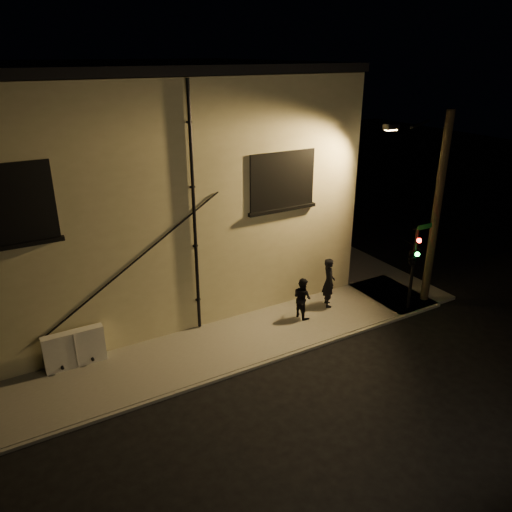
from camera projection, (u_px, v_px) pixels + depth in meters
ground at (287, 356)px, 16.21m from camera, size 90.00×90.00×0.00m
sidewalk at (253, 293)px, 20.26m from camera, size 21.00×16.00×0.12m
building at (108, 177)px, 20.35m from camera, size 16.20×12.23×8.80m
utility_cabinet at (75, 349)px, 15.30m from camera, size 1.82×0.31×1.20m
pedestrian_a at (329, 282)px, 18.83m from camera, size 0.71×0.83×1.94m
pedestrian_b at (302, 298)px, 18.09m from camera, size 0.68×0.82×1.54m
traffic_signal at (413, 256)px, 17.99m from camera, size 1.30×1.94×3.29m
streetlamp_pole at (434, 207)px, 18.27m from camera, size 2.03×1.39×7.36m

